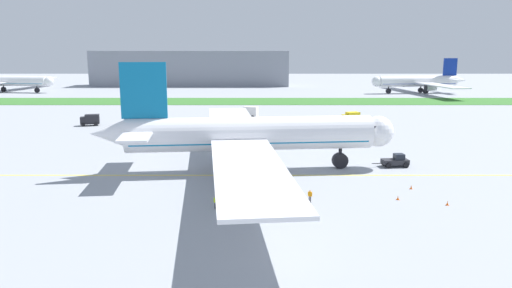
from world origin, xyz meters
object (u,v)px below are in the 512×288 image
at_px(service_truck_catering_van, 89,120).
at_px(ground_crew_wingwalker_starboard, 309,195).
at_px(parked_airliner_far_centre, 3,81).
at_px(parked_airliner_far_right, 418,81).
at_px(ground_crew_wingwalker_port, 231,201).
at_px(traffic_cone_near_nose, 446,203).
at_px(pushback_tug, 395,161).
at_px(service_truck_baggage_loader, 248,112).
at_px(airliner_foreground, 245,135).
at_px(traffic_cone_port_wing, 410,187).
at_px(ground_crew_marshaller_front, 215,201).
at_px(traffic_cone_starboard_wing, 397,198).
at_px(service_truck_fuel_bowser, 350,117).

bearing_deg(service_truck_catering_van, ground_crew_wingwalker_starboard, -51.91).
xyz_separation_m(parked_airliner_far_centre, parked_airliner_far_right, (182.52, -5.11, 0.17)).
xyz_separation_m(ground_crew_wingwalker_port, traffic_cone_near_nose, (26.63, 1.29, -0.68)).
xyz_separation_m(pushback_tug, service_truck_baggage_loader, (-24.87, 56.76, 0.71)).
bearing_deg(airliner_foreground, traffic_cone_port_wing, -24.14).
bearing_deg(traffic_cone_port_wing, ground_crew_marshaller_front, -162.35).
bearing_deg(parked_airliner_far_centre, traffic_cone_starboard_wing, -50.13).
distance_m(traffic_cone_near_nose, traffic_cone_port_wing, 7.42).
xyz_separation_m(traffic_cone_near_nose, parked_airliner_far_right, (46.90, 152.90, 4.80)).
distance_m(service_truck_fuel_bowser, parked_airliner_far_right, 97.24).
xyz_separation_m(traffic_cone_port_wing, parked_airliner_far_right, (49.18, 145.84, 4.80)).
bearing_deg(traffic_cone_near_nose, airliner_foreground, 145.52).
bearing_deg(service_truck_baggage_loader, ground_crew_wingwalker_port, -90.72).
xyz_separation_m(pushback_tug, service_truck_catering_van, (-64.79, 43.15, 0.54)).
bearing_deg(service_truck_baggage_loader, pushback_tug, -66.34).
height_order(pushback_tug, service_truck_baggage_loader, service_truck_baggage_loader).
bearing_deg(service_truck_baggage_loader, traffic_cone_port_wing, -71.45).
xyz_separation_m(airliner_foreground, parked_airliner_far_centre, (-110.30, 140.62, -0.90)).
bearing_deg(parked_airliner_far_right, traffic_cone_starboard_wing, -109.18).
xyz_separation_m(ground_crew_marshaller_front, parked_airliner_far_right, (75.56, 154.24, 4.11)).
height_order(ground_crew_wingwalker_port, service_truck_baggage_loader, service_truck_baggage_loader).
relative_size(ground_crew_wingwalker_port, traffic_cone_port_wing, 2.72).
xyz_separation_m(pushback_tug, service_truck_fuel_bowser, (1.78, 47.30, 0.57)).
height_order(airliner_foreground, ground_crew_wingwalker_port, airliner_foreground).
xyz_separation_m(ground_crew_wingwalker_starboard, traffic_cone_near_nose, (16.96, -1.09, -0.72)).
distance_m(traffic_cone_near_nose, traffic_cone_starboard_wing, 5.94).
bearing_deg(service_truck_baggage_loader, parked_airliner_far_centre, 143.52).
bearing_deg(ground_crew_wingwalker_starboard, service_truck_baggage_loader, 96.55).
distance_m(ground_crew_marshaller_front, service_truck_catering_van, 74.27).
relative_size(ground_crew_wingwalker_port, service_truck_fuel_bowser, 0.33).
relative_size(ground_crew_wingwalker_starboard, service_truck_baggage_loader, 0.31).
bearing_deg(service_truck_fuel_bowser, parked_airliner_far_right, 61.81).
bearing_deg(service_truck_fuel_bowser, ground_crew_marshaller_front, -113.38).
distance_m(ground_crew_wingwalker_port, service_truck_baggage_loader, 78.01).
bearing_deg(service_truck_catering_van, service_truck_baggage_loader, 18.83).
bearing_deg(parked_airliner_far_right, traffic_cone_port_wing, -108.63).
distance_m(service_truck_baggage_loader, service_truck_fuel_bowser, 28.28).
xyz_separation_m(pushback_tug, traffic_cone_starboard_wing, (-4.72, -17.74, -0.69)).
relative_size(traffic_cone_near_nose, parked_airliner_far_right, 0.01).
height_order(ground_crew_marshaller_front, service_truck_fuel_bowser, service_truck_fuel_bowser).
bearing_deg(traffic_cone_port_wing, airliner_foreground, 155.86).
distance_m(airliner_foreground, ground_crew_marshaller_front, 19.63).
relative_size(traffic_cone_near_nose, service_truck_catering_van, 0.12).
distance_m(traffic_cone_starboard_wing, service_truck_baggage_loader, 77.19).
xyz_separation_m(ground_crew_marshaller_front, traffic_cone_starboard_wing, (23.15, 3.55, -0.69)).
bearing_deg(parked_airliner_far_right, traffic_cone_near_nose, -107.05).
distance_m(ground_crew_wingwalker_starboard, parked_airliner_far_right, 164.75).
distance_m(ground_crew_wingwalker_port, service_truck_catering_van, 75.25).
bearing_deg(parked_airliner_far_centre, traffic_cone_port_wing, -48.54).
bearing_deg(parked_airliner_far_centre, service_truck_catering_van, -53.57).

